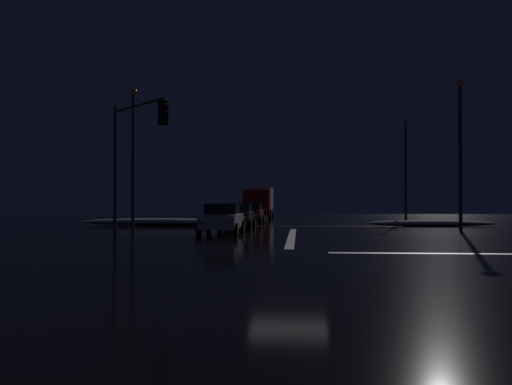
{
  "coord_description": "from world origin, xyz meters",
  "views": [
    {
      "loc": [
        0.35,
        -17.92,
        1.63
      ],
      "look_at": [
        -1.99,
        11.96,
        2.16
      ],
      "focal_mm": 38.65,
      "sensor_mm": 36.0,
      "label": 1
    }
  ],
  "objects_px": {
    "sedan_silver": "(252,212)",
    "streetlamp_right_near": "(460,143)",
    "sedan_white": "(222,218)",
    "sedan_black": "(238,215)",
    "box_truck": "(259,201)",
    "sedan_red": "(250,213)",
    "streetlamp_right_far": "(406,162)",
    "streetlamp_left_near": "(133,147)",
    "traffic_signal_nw": "(134,142)"
  },
  "relations": [
    {
      "from": "sedan_black",
      "to": "streetlamp_right_near",
      "type": "distance_m",
      "value": 13.9
    },
    {
      "from": "sedan_red",
      "to": "box_truck",
      "type": "xyz_separation_m",
      "value": [
        -0.21,
        12.78,
        0.91
      ]
    },
    {
      "from": "sedan_silver",
      "to": "sedan_red",
      "type": "bearing_deg",
      "value": -86.79
    },
    {
      "from": "streetlamp_right_near",
      "to": "streetlamp_left_near",
      "type": "height_order",
      "value": "streetlamp_right_near"
    },
    {
      "from": "traffic_signal_nw",
      "to": "streetlamp_right_near",
      "type": "xyz_separation_m",
      "value": [
        16.86,
        6.56,
        0.51
      ]
    },
    {
      "from": "streetlamp_right_near",
      "to": "box_truck",
      "type": "bearing_deg",
      "value": 120.82
    },
    {
      "from": "box_truck",
      "to": "streetlamp_right_far",
      "type": "bearing_deg",
      "value": -23.95
    },
    {
      "from": "streetlamp_right_near",
      "to": "streetlamp_right_far",
      "type": "distance_m",
      "value": 16.0
    },
    {
      "from": "sedan_white",
      "to": "sedan_silver",
      "type": "relative_size",
      "value": 1.0
    },
    {
      "from": "sedan_black",
      "to": "box_truck",
      "type": "height_order",
      "value": "box_truck"
    },
    {
      "from": "sedan_white",
      "to": "streetlamp_right_far",
      "type": "bearing_deg",
      "value": 56.76
    },
    {
      "from": "box_truck",
      "to": "streetlamp_right_near",
      "type": "distance_m",
      "value": 25.56
    },
    {
      "from": "sedan_black",
      "to": "streetlamp_right_near",
      "type": "height_order",
      "value": "streetlamp_right_near"
    },
    {
      "from": "sedan_silver",
      "to": "streetlamp_right_near",
      "type": "distance_m",
      "value": 20.24
    },
    {
      "from": "streetlamp_right_near",
      "to": "streetlamp_left_near",
      "type": "distance_m",
      "value": 18.91
    },
    {
      "from": "traffic_signal_nw",
      "to": "streetlamp_right_near",
      "type": "bearing_deg",
      "value": 21.26
    },
    {
      "from": "sedan_red",
      "to": "sedan_black",
      "type": "bearing_deg",
      "value": -91.87
    },
    {
      "from": "sedan_silver",
      "to": "traffic_signal_nw",
      "type": "xyz_separation_m",
      "value": [
        -3.75,
        -21.41,
        3.67
      ]
    },
    {
      "from": "streetlamp_right_near",
      "to": "streetlamp_right_far",
      "type": "relative_size",
      "value": 0.98
    },
    {
      "from": "box_truck",
      "to": "sedan_black",
      "type": "bearing_deg",
      "value": -89.98
    },
    {
      "from": "sedan_red",
      "to": "traffic_signal_nw",
      "type": "distance_m",
      "value": 16.49
    },
    {
      "from": "sedan_black",
      "to": "sedan_silver",
      "type": "height_order",
      "value": "same"
    },
    {
      "from": "sedan_red",
      "to": "sedan_silver",
      "type": "relative_size",
      "value": 1.0
    },
    {
      "from": "traffic_signal_nw",
      "to": "streetlamp_left_near",
      "type": "distance_m",
      "value": 6.89
    },
    {
      "from": "sedan_red",
      "to": "box_truck",
      "type": "distance_m",
      "value": 12.81
    },
    {
      "from": "streetlamp_right_near",
      "to": "streetlamp_left_near",
      "type": "bearing_deg",
      "value": -180.0
    },
    {
      "from": "sedan_silver",
      "to": "streetlamp_left_near",
      "type": "height_order",
      "value": "streetlamp_left_near"
    },
    {
      "from": "sedan_red",
      "to": "traffic_signal_nw",
      "type": "xyz_separation_m",
      "value": [
        -4.08,
        -15.55,
        3.67
      ]
    },
    {
      "from": "sedan_silver",
      "to": "sedan_black",
      "type": "bearing_deg",
      "value": -89.41
    },
    {
      "from": "sedan_white",
      "to": "streetlamp_left_near",
      "type": "distance_m",
      "value": 8.15
    },
    {
      "from": "traffic_signal_nw",
      "to": "streetlamp_right_far",
      "type": "relative_size",
      "value": 0.73
    },
    {
      "from": "sedan_white",
      "to": "traffic_signal_nw",
      "type": "xyz_separation_m",
      "value": [
        -3.81,
        -2.65,
        3.67
      ]
    },
    {
      "from": "sedan_black",
      "to": "traffic_signal_nw",
      "type": "distance_m",
      "value": 10.72
    },
    {
      "from": "sedan_black",
      "to": "streetlamp_right_near",
      "type": "bearing_deg",
      "value": -11.91
    },
    {
      "from": "sedan_red",
      "to": "streetlamp_right_near",
      "type": "height_order",
      "value": "streetlamp_right_near"
    },
    {
      "from": "sedan_silver",
      "to": "streetlamp_right_far",
      "type": "xyz_separation_m",
      "value": [
        13.1,
        1.14,
        4.28
      ]
    },
    {
      "from": "sedan_white",
      "to": "sedan_silver",
      "type": "bearing_deg",
      "value": 90.16
    },
    {
      "from": "sedan_red",
      "to": "box_truck",
      "type": "height_order",
      "value": "box_truck"
    },
    {
      "from": "sedan_silver",
      "to": "traffic_signal_nw",
      "type": "bearing_deg",
      "value": -99.94
    },
    {
      "from": "sedan_white",
      "to": "streetlamp_right_near",
      "type": "bearing_deg",
      "value": 16.69
    },
    {
      "from": "sedan_white",
      "to": "box_truck",
      "type": "xyz_separation_m",
      "value": [
        0.06,
        25.68,
        0.91
      ]
    },
    {
      "from": "sedan_red",
      "to": "streetlamp_right_far",
      "type": "xyz_separation_m",
      "value": [
        12.77,
        7.01,
        4.28
      ]
    },
    {
      "from": "sedan_black",
      "to": "traffic_signal_nw",
      "type": "height_order",
      "value": "traffic_signal_nw"
    },
    {
      "from": "sedan_white",
      "to": "sedan_black",
      "type": "distance_m",
      "value": 6.65
    },
    {
      "from": "sedan_white",
      "to": "sedan_silver",
      "type": "height_order",
      "value": "same"
    },
    {
      "from": "box_truck",
      "to": "traffic_signal_nw",
      "type": "height_order",
      "value": "traffic_signal_nw"
    },
    {
      "from": "box_truck",
      "to": "traffic_signal_nw",
      "type": "distance_m",
      "value": 28.72
    },
    {
      "from": "sedan_red",
      "to": "streetlamp_right_far",
      "type": "height_order",
      "value": "streetlamp_right_far"
    },
    {
      "from": "traffic_signal_nw",
      "to": "streetlamp_right_near",
      "type": "distance_m",
      "value": 18.09
    },
    {
      "from": "sedan_black",
      "to": "box_truck",
      "type": "relative_size",
      "value": 0.52
    }
  ]
}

